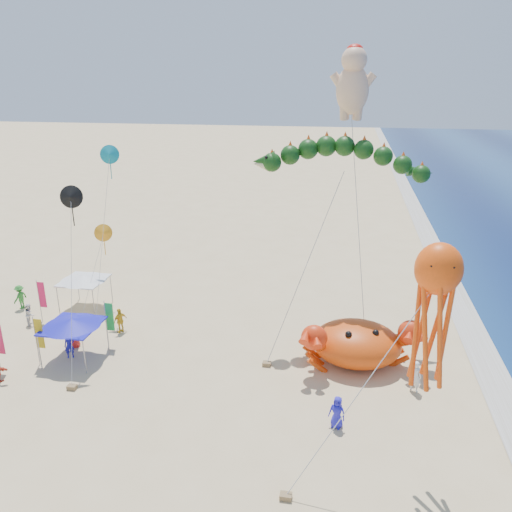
{
  "coord_description": "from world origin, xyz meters",
  "views": [
    {
      "loc": [
        3.03,
        -25.01,
        16.29
      ],
      "look_at": [
        -2.0,
        2.0,
        6.5
      ],
      "focal_mm": 35.0,
      "sensor_mm": 36.0,
      "label": 1
    }
  ],
  "objects_px": {
    "dragon_kite": "(342,163)",
    "crab_inflatable": "(356,342)",
    "canopy_blue": "(72,323)",
    "octopus_kite": "(433,306)",
    "cherub_kite": "(353,81)",
    "canopy_white": "(83,278)"
  },
  "relations": [
    {
      "from": "dragon_kite",
      "to": "octopus_kite",
      "type": "relative_size",
      "value": 1.19
    },
    {
      "from": "crab_inflatable",
      "to": "octopus_kite",
      "type": "height_order",
      "value": "octopus_kite"
    },
    {
      "from": "canopy_white",
      "to": "cherub_kite",
      "type": "bearing_deg",
      "value": 5.89
    },
    {
      "from": "dragon_kite",
      "to": "octopus_kite",
      "type": "xyz_separation_m",
      "value": [
        3.94,
        -12.33,
        -3.39
      ]
    },
    {
      "from": "dragon_kite",
      "to": "crab_inflatable",
      "type": "bearing_deg",
      "value": -67.28
    },
    {
      "from": "cherub_kite",
      "to": "octopus_kite",
      "type": "xyz_separation_m",
      "value": [
        3.59,
        -14.77,
        -8.05
      ]
    },
    {
      "from": "crab_inflatable",
      "to": "canopy_white",
      "type": "xyz_separation_m",
      "value": [
        -19.85,
        4.14,
        1.05
      ]
    },
    {
      "from": "cherub_kite",
      "to": "octopus_kite",
      "type": "relative_size",
      "value": 1.72
    },
    {
      "from": "cherub_kite",
      "to": "crab_inflatable",
      "type": "bearing_deg",
      "value": -79.17
    },
    {
      "from": "crab_inflatable",
      "to": "canopy_blue",
      "type": "distance_m",
      "value": 17.14
    },
    {
      "from": "canopy_blue",
      "to": "octopus_kite",
      "type": "bearing_deg",
      "value": -17.45
    },
    {
      "from": "crab_inflatable",
      "to": "dragon_kite",
      "type": "distance_m",
      "value": 10.82
    },
    {
      "from": "dragon_kite",
      "to": "canopy_blue",
      "type": "relative_size",
      "value": 3.7
    },
    {
      "from": "dragon_kite",
      "to": "cherub_kite",
      "type": "bearing_deg",
      "value": 81.71
    },
    {
      "from": "octopus_kite",
      "to": "crab_inflatable",
      "type": "bearing_deg",
      "value": 105.57
    },
    {
      "from": "dragon_kite",
      "to": "octopus_kite",
      "type": "bearing_deg",
      "value": -72.27
    },
    {
      "from": "crab_inflatable",
      "to": "octopus_kite",
      "type": "distance_m",
      "value": 11.24
    },
    {
      "from": "dragon_kite",
      "to": "octopus_kite",
      "type": "distance_m",
      "value": 13.38
    },
    {
      "from": "octopus_kite",
      "to": "canopy_blue",
      "type": "xyz_separation_m",
      "value": [
        -19.33,
        6.08,
        -5.64
      ]
    },
    {
      "from": "canopy_white",
      "to": "dragon_kite",
      "type": "bearing_deg",
      "value": -1.62
    },
    {
      "from": "dragon_kite",
      "to": "canopy_white",
      "type": "relative_size",
      "value": 3.8
    },
    {
      "from": "dragon_kite",
      "to": "canopy_white",
      "type": "xyz_separation_m",
      "value": [
        -18.34,
        0.52,
        -9.04
      ]
    }
  ]
}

